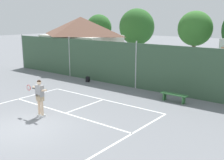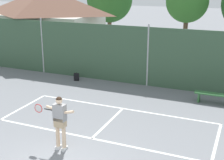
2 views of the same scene
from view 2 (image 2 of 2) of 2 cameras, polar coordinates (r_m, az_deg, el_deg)
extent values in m
cube|color=white|center=(14.16, 1.93, -5.03)|extent=(8.20, 0.10, 0.01)
cube|color=white|center=(11.65, -3.59, -10.24)|extent=(8.20, 0.10, 0.01)
cube|color=white|center=(12.86, -0.59, -7.44)|extent=(0.10, 2.97, 0.01)
cube|color=#38563D|center=(16.85, 6.33, 4.07)|extent=(26.00, 0.05, 3.10)
cylinder|color=#B2B2B7|center=(19.67, -12.16, 5.92)|extent=(0.09, 0.09, 3.25)
cylinder|color=#B2B2B7|center=(16.84, 6.34, 4.31)|extent=(0.09, 0.09, 3.25)
cube|color=silver|center=(23.14, -11.16, 7.55)|extent=(6.77, 4.50, 3.17)
pyramid|color=brown|center=(22.86, -11.52, 13.53)|extent=(7.31, 4.86, 1.67)
cylinder|color=brown|center=(31.28, -9.79, 9.20)|extent=(0.36, 0.36, 2.18)
ellipsoid|color=#2D6628|center=(31.04, -10.02, 13.68)|extent=(3.22, 2.89, 3.22)
cylinder|color=brown|center=(28.71, -0.44, 8.64)|extent=(0.36, 0.36, 2.09)
cylinder|color=brown|center=(26.77, 12.74, 7.86)|extent=(0.36, 0.36, 2.34)
ellipsoid|color=#38752D|center=(26.49, 13.12, 13.36)|extent=(3.31, 2.98, 3.31)
cube|color=silver|center=(11.02, -8.36, -11.86)|extent=(0.13, 0.26, 0.10)
cube|color=silver|center=(11.14, -9.42, -11.57)|extent=(0.13, 0.26, 0.10)
cylinder|color=beige|center=(10.81, -8.47, -9.72)|extent=(0.13, 0.13, 0.82)
cylinder|color=beige|center=(10.93, -9.54, -9.46)|extent=(0.13, 0.13, 0.82)
cube|color=tan|center=(10.66, -9.13, -7.34)|extent=(0.37, 0.25, 0.32)
cube|color=gray|center=(10.53, -9.22, -5.66)|extent=(0.41, 0.25, 0.56)
sphere|color=beige|center=(10.38, -9.32, -3.57)|extent=(0.22, 0.22, 0.22)
sphere|color=black|center=(10.37, -9.33, -3.47)|extent=(0.21, 0.21, 0.21)
cylinder|color=beige|center=(10.58, -10.22, -5.01)|extent=(0.56, 0.10, 0.17)
cylinder|color=beige|center=(10.36, -7.93, -5.67)|extent=(0.51, 0.10, 0.22)
cylinder|color=black|center=(10.69, -11.17, -5.12)|extent=(0.30, 0.04, 0.04)
torus|color=red|center=(10.85, -12.84, -4.89)|extent=(0.30, 0.03, 0.30)
cylinder|color=silver|center=(10.85, -12.84, -4.89)|extent=(0.26, 0.01, 0.26)
cube|color=black|center=(18.09, -6.29, 0.56)|extent=(0.32, 0.27, 0.40)
cube|color=black|center=(18.00, -6.34, 0.20)|extent=(0.23, 0.13, 0.18)
torus|color=black|center=(18.02, -6.31, 1.23)|extent=(0.09, 0.04, 0.09)
cube|color=#336B38|center=(15.26, 17.36, -2.37)|extent=(1.60, 0.36, 0.06)
cube|color=#336B38|center=(15.40, 15.07, -2.89)|extent=(0.08, 0.32, 0.45)
camera|label=1|loc=(5.36, 108.35, -12.62)|focal=44.03mm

